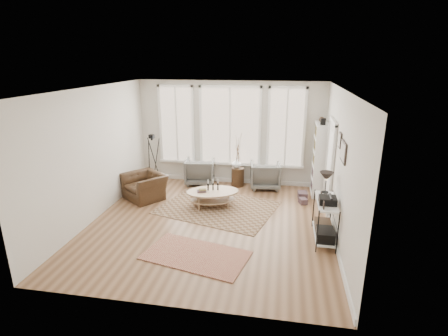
% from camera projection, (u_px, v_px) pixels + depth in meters
% --- Properties ---
extents(room, '(5.50, 5.54, 2.90)m').
position_uv_depth(room, '(211.00, 161.00, 7.28)').
color(room, '#8D6646').
rests_on(room, ground).
extents(bay_window, '(4.14, 0.12, 2.24)m').
position_uv_depth(bay_window, '(230.00, 128.00, 9.76)').
color(bay_window, tan).
rests_on(bay_window, ground).
extents(door, '(0.09, 1.06, 2.22)m').
position_uv_depth(door, '(330.00, 165.00, 8.01)').
color(door, silver).
rests_on(door, ground).
extents(bookcase, '(0.31, 0.85, 2.06)m').
position_uv_depth(bookcase, '(319.00, 159.00, 9.09)').
color(bookcase, white).
rests_on(bookcase, ground).
extents(low_shelf, '(0.38, 1.08, 1.30)m').
position_uv_depth(low_shelf, '(325.00, 216.00, 6.87)').
color(low_shelf, white).
rests_on(low_shelf, ground).
extents(wall_art, '(0.04, 0.88, 0.44)m').
position_uv_depth(wall_art, '(342.00, 149.00, 6.45)').
color(wall_art, black).
rests_on(wall_art, ground).
extents(rug_main, '(3.05, 2.59, 0.01)m').
position_uv_depth(rug_main, '(218.00, 208.00, 8.48)').
color(rug_main, brown).
rests_on(rug_main, ground).
extents(rug_runner, '(2.06, 1.44, 0.01)m').
position_uv_depth(rug_runner, '(196.00, 255.00, 6.42)').
color(rug_runner, maroon).
rests_on(rug_runner, ground).
extents(coffee_table, '(1.44, 1.14, 0.58)m').
position_uv_depth(coffee_table, '(212.00, 194.00, 8.48)').
color(coffee_table, tan).
rests_on(coffee_table, ground).
extents(armchair_left, '(0.89, 0.91, 0.75)m').
position_uv_depth(armchair_left, '(200.00, 171.00, 10.01)').
color(armchair_left, '#60615C').
rests_on(armchair_left, ground).
extents(armchair_right, '(0.89, 0.91, 0.74)m').
position_uv_depth(armchair_right, '(265.00, 175.00, 9.69)').
color(armchair_right, '#60615C').
rests_on(armchair_right, ground).
extents(side_table, '(0.35, 0.35, 1.49)m').
position_uv_depth(side_table, '(238.00, 162.00, 9.73)').
color(side_table, '#3B2717').
rests_on(side_table, ground).
extents(vase, '(0.32, 0.32, 0.26)m').
position_uv_depth(vase, '(236.00, 163.00, 9.75)').
color(vase, silver).
rests_on(vase, side_table).
extents(accent_chair, '(1.32, 1.29, 0.65)m').
position_uv_depth(accent_chair, '(145.00, 186.00, 8.98)').
color(accent_chair, '#3B2717').
rests_on(accent_chair, ground).
extents(tripod_camera, '(0.51, 0.51, 1.46)m').
position_uv_depth(tripod_camera, '(153.00, 162.00, 9.83)').
color(tripod_camera, black).
rests_on(tripod_camera, ground).
extents(book_stack_near, '(0.25, 0.31, 0.19)m').
position_uv_depth(book_stack_near, '(302.00, 195.00, 8.99)').
color(book_stack_near, brown).
rests_on(book_stack_near, ground).
extents(book_stack_far, '(0.24, 0.26, 0.14)m').
position_uv_depth(book_stack_far, '(303.00, 201.00, 8.70)').
color(book_stack_far, brown).
rests_on(book_stack_far, ground).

